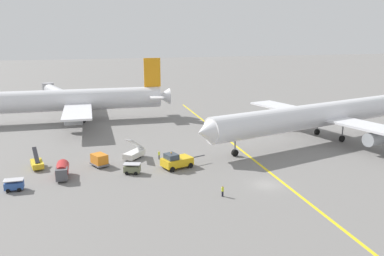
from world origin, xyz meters
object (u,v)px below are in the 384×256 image
(pushback_tug, at_px, (176,161))
(gse_container_dolly_flat, at_px, (99,160))
(gse_baggage_cart_near_cluster, at_px, (14,185))
(jet_bridge, at_px, (54,91))
(airliner_being_pushed, at_px, (321,115))
(gse_stair_truck_yellow, at_px, (134,153))
(gse_baggage_cart_trailing, at_px, (132,169))
(gse_belt_loader_portside, at_px, (37,163))
(ground_crew_wing_walker_right, at_px, (159,155))
(gse_fuel_bowser_stubby, at_px, (62,170))
(ground_crew_marshaller_foreground, at_px, (223,191))
(airliner_at_gate_left, at_px, (71,100))

(pushback_tug, distance_m, gse_container_dolly_flat, 13.30)
(gse_baggage_cart_near_cluster, height_order, jet_bridge, jet_bridge)
(airliner_being_pushed, height_order, gse_stair_truck_yellow, airliner_being_pushed)
(gse_baggage_cart_trailing, bearing_deg, gse_belt_loader_portside, 154.71)
(airliner_being_pushed, distance_m, ground_crew_wing_walker_right, 36.01)
(pushback_tug, distance_m, gse_belt_loader_portside, 23.67)
(gse_baggage_cart_near_cluster, height_order, gse_stair_truck_yellow, gse_stair_truck_yellow)
(gse_baggage_cart_near_cluster, bearing_deg, gse_fuel_bowser_stubby, 26.84)
(pushback_tug, xyz_separation_m, gse_container_dolly_flat, (-12.51, 4.50, -0.08))
(ground_crew_marshaller_foreground, bearing_deg, ground_crew_wing_walker_right, 105.20)
(airliner_being_pushed, distance_m, gse_baggage_cart_trailing, 42.71)
(gse_fuel_bowser_stubby, distance_m, ground_crew_marshaller_foreground, 25.85)
(airliner_at_gate_left, xyz_separation_m, ground_crew_wing_walker_right, (15.36, -37.98, -4.56))
(ground_crew_wing_walker_right, relative_size, jet_bridge, 0.08)
(gse_baggage_cart_trailing, bearing_deg, pushback_tug, 5.69)
(gse_stair_truck_yellow, xyz_separation_m, ground_crew_wing_walker_right, (4.28, -1.72, -0.21))
(airliner_at_gate_left, relative_size, ground_crew_marshaller_foreground, 33.68)
(airliner_being_pushed, bearing_deg, gse_fuel_bowser_stubby, -170.06)
(ground_crew_marshaller_foreground, xyz_separation_m, jet_bridge, (-25.90, 84.12, 3.45))
(jet_bridge, bearing_deg, gse_fuel_bowser_stubby, -86.72)
(airliner_at_gate_left, distance_m, gse_stair_truck_yellow, 38.16)
(gse_fuel_bowser_stubby, distance_m, ground_crew_wing_walker_right, 17.52)
(pushback_tug, xyz_separation_m, gse_baggage_cart_trailing, (-7.61, -0.76, -0.39))
(airliner_being_pushed, bearing_deg, ground_crew_marshaller_foreground, -142.91)
(gse_container_dolly_flat, distance_m, jet_bridge, 66.77)
(gse_belt_loader_portside, height_order, ground_crew_marshaller_foreground, gse_belt_loader_portside)
(gse_baggage_cart_near_cluster, relative_size, gse_stair_truck_yellow, 0.59)
(gse_container_dolly_flat, relative_size, gse_stair_truck_yellow, 0.82)
(airliner_at_gate_left, bearing_deg, ground_crew_marshaller_foreground, -70.21)
(airliner_being_pushed, bearing_deg, airliner_at_gate_left, 146.04)
(ground_crew_wing_walker_right, relative_size, ground_crew_marshaller_foreground, 1.01)
(airliner_being_pushed, bearing_deg, gse_stair_truck_yellow, -177.15)
(jet_bridge, bearing_deg, pushback_tug, -72.25)
(gse_baggage_cart_near_cluster, bearing_deg, ground_crew_marshaller_foreground, -20.03)
(gse_belt_loader_portside, xyz_separation_m, ground_crew_marshaller_foreground, (26.14, -20.09, -0.02))
(airliner_being_pushed, relative_size, gse_belt_loader_portside, 11.62)
(gse_baggage_cart_near_cluster, xyz_separation_m, ground_crew_marshaller_foreground, (28.53, -10.40, -0.06))
(airliner_at_gate_left, relative_size, ground_crew_wing_walker_right, 33.33)
(ground_crew_wing_walker_right, distance_m, jet_bridge, 68.21)
(gse_baggage_cart_trailing, distance_m, ground_crew_marshaller_foreground, 16.95)
(gse_fuel_bowser_stubby, relative_size, gse_baggage_cart_near_cluster, 1.79)
(gse_baggage_cart_trailing, distance_m, gse_baggage_cart_near_cluster, 17.74)
(gse_container_dolly_flat, xyz_separation_m, ground_crew_wing_walker_right, (10.65, 1.03, -0.36))
(airliner_at_gate_left, bearing_deg, gse_baggage_cart_trailing, -77.74)
(airliner_at_gate_left, xyz_separation_m, jet_bridge, (-5.32, 26.93, -1.12))
(airliner_being_pushed, height_order, gse_belt_loader_portside, airliner_being_pushed)
(airliner_being_pushed, xyz_separation_m, gse_fuel_bowser_stubby, (-52.18, -9.14, -4.07))
(gse_belt_loader_portside, bearing_deg, ground_crew_marshaller_foreground, -37.55)
(gse_baggage_cart_trailing, bearing_deg, ground_crew_wing_walker_right, 47.57)
(gse_baggage_cart_trailing, xyz_separation_m, jet_bridge, (-14.93, 71.20, 3.39))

